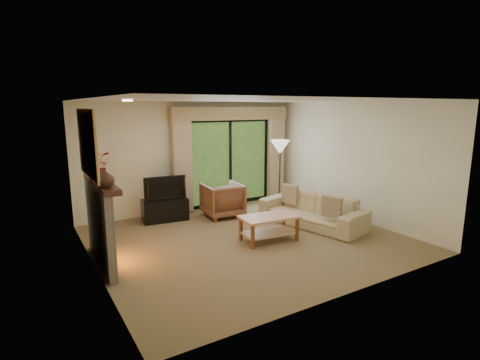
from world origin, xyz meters
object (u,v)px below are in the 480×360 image
media_console (165,210)px  armchair (222,200)px  sofa (312,210)px  coffee_table (269,228)px

media_console → armchair: bearing=-9.0°
armchair → sofa: armchair is taller
media_console → armchair: armchair is taller
media_console → coffee_table: 2.54m
armchair → media_console: bearing=-10.7°
armchair → coffee_table: 1.88m
sofa → coffee_table: size_ratio=2.11×
media_console → armchair: (1.25, -0.35, 0.14)m
armchair → sofa: bearing=134.2°
coffee_table → media_console: bearing=124.6°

